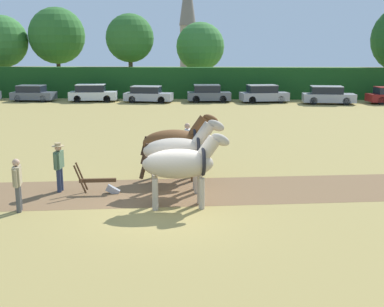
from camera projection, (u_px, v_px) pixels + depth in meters
The scene contains 21 objects.
ground_plane at pixel (167, 209), 14.36m from camera, with size 240.00×240.00×0.00m, color #998447.
plowed_furrow_strip at pixel (60, 194), 15.86m from camera, with size 25.46×3.26×0.01m, color brown.
hedgerow at pixel (203, 83), 46.63m from camera, with size 58.11×1.69×2.98m, color #194719.
tree_far_left at pixel (2, 41), 51.86m from camera, with size 5.57×5.57×8.30m.
tree_left at pixel (57, 36), 52.06m from camera, with size 6.05×6.05×9.15m.
tree_center_left at pixel (130, 38), 49.19m from camera, with size 4.92×4.92×8.27m.
tree_center at pixel (200, 47), 51.75m from camera, with size 5.18×5.18×7.56m.
church_spire at pixel (188, 17), 85.55m from camera, with size 3.02×3.02×19.62m.
draft_horse_lead_left at pixel (182, 164), 14.35m from camera, with size 2.77×1.22×2.32m.
draft_horse_lead_right at pixel (179, 151), 15.88m from camera, with size 2.84×1.17×2.50m.
draft_horse_trail_left at pixel (176, 142), 17.43m from camera, with size 2.90×1.29×2.47m.
plow at pixel (101, 184), 15.90m from camera, with size 1.50×0.53×1.13m.
farmer_at_plow at pixel (59, 163), 15.99m from camera, with size 0.42×0.65×1.66m.
farmer_beside_team at pixel (187, 141), 19.67m from camera, with size 0.24×0.69×1.75m.
farmer_onlooker_left at pixel (17, 181), 14.02m from camera, with size 0.31×0.63×1.59m.
parked_car_left at pixel (33, 94), 44.18m from camera, with size 3.93×1.89×1.46m.
parked_car_center_left at pixel (92, 93), 43.86m from camera, with size 4.43×2.30×1.57m.
parked_car_center at pixel (148, 94), 43.19m from camera, with size 4.38×2.10×1.46m.
parked_car_center_right at pixel (208, 94), 43.53m from camera, with size 4.02×2.18×1.55m.
parked_car_right at pixel (263, 94), 43.09m from camera, with size 4.47×2.53×1.57m.
parked_car_far_right at pixel (328, 95), 41.85m from camera, with size 4.54×2.09×1.56m.
Camera 1 is at (1.49, -13.62, 4.68)m, focal length 45.00 mm.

